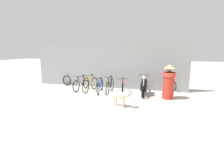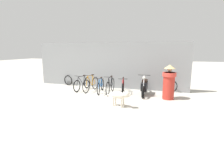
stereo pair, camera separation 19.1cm
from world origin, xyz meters
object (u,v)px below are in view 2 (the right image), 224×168
at_px(bicycle_3, 110,86).
at_px(spare_tire_left, 171,86).
at_px(bicycle_4, 123,87).
at_px(spare_tire_right, 68,80).
at_px(bicycle_1, 91,84).
at_px(motorcycle, 144,87).
at_px(bicycle_2, 101,86).
at_px(stray_dog, 120,95).
at_px(bicycle_0, 82,84).
at_px(person_in_robes, 169,82).

height_order(bicycle_3, spare_tire_left, bicycle_3).
distance_m(bicycle_3, bicycle_4, 0.65).
relative_size(bicycle_4, spare_tire_right, 2.67).
height_order(bicycle_1, bicycle_4, bicycle_1).
distance_m(bicycle_1, motorcycle, 2.87).
bearing_deg(bicycle_3, bicycle_2, -92.97).
height_order(bicycle_3, stray_dog, bicycle_3).
bearing_deg(bicycle_2, spare_tire_left, 97.49).
bearing_deg(bicycle_3, bicycle_0, -101.12).
distance_m(bicycle_1, stray_dog, 3.06).
relative_size(bicycle_2, spare_tire_right, 2.58).
bearing_deg(spare_tire_left, bicycle_0, -169.37).
distance_m(bicycle_3, spare_tire_right, 3.35).
bearing_deg(bicycle_1, spare_tire_right, -110.91).
distance_m(bicycle_0, bicycle_3, 1.74).
bearing_deg(person_in_robes, bicycle_2, 8.32).
height_order(bicycle_3, motorcycle, motorcycle).
bearing_deg(spare_tire_left, stray_dog, -121.66).
bearing_deg(bicycle_0, bicycle_3, 88.23).
bearing_deg(stray_dog, spare_tire_left, 75.32).
bearing_deg(bicycle_0, person_in_robes, 89.36).
xyz_separation_m(bicycle_0, bicycle_3, (1.73, -0.20, 0.03)).
distance_m(bicycle_1, spare_tire_left, 4.23).
bearing_deg(bicycle_4, spare_tire_left, 99.83).
relative_size(bicycle_4, motorcycle, 0.92).
relative_size(bicycle_1, spare_tire_left, 2.45).
bearing_deg(bicycle_0, bicycle_1, 85.91).
bearing_deg(stray_dog, motorcycle, 90.38).
height_order(bicycle_0, bicycle_2, bicycle_0).
bearing_deg(spare_tire_right, bicycle_2, -22.78).
height_order(bicycle_4, spare_tire_left, bicycle_4).
bearing_deg(bicycle_1, spare_tire_left, 108.26).
height_order(bicycle_2, spare_tire_left, bicycle_2).
xyz_separation_m(person_in_robes, spare_tire_right, (-6.03, 1.34, -0.47)).
height_order(bicycle_0, spare_tire_right, bicycle_0).
height_order(bicycle_3, bicycle_4, bicycle_3).
xyz_separation_m(bicycle_1, motorcycle, (2.87, 0.08, 0.04)).
bearing_deg(spare_tire_left, bicycle_2, -162.61).
bearing_deg(stray_dog, spare_tire_right, 160.91).
xyz_separation_m(motorcycle, spare_tire_right, (-4.89, 0.90, -0.10)).
distance_m(person_in_robes, spare_tire_left, 1.41).
xyz_separation_m(bicycle_2, bicycle_3, (0.54, 0.01, 0.04)).
xyz_separation_m(bicycle_3, stray_dog, (1.07, -1.99, 0.08)).
bearing_deg(spare_tire_right, bicycle_1, -25.88).
height_order(bicycle_1, bicycle_2, bicycle_1).
bearing_deg(person_in_robes, bicycle_3, 7.32).
relative_size(stray_dog, spare_tire_right, 1.68).
relative_size(bicycle_4, person_in_robes, 1.09).
bearing_deg(bicycle_4, person_in_robes, 67.90).
bearing_deg(motorcycle, person_in_robes, 66.55).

